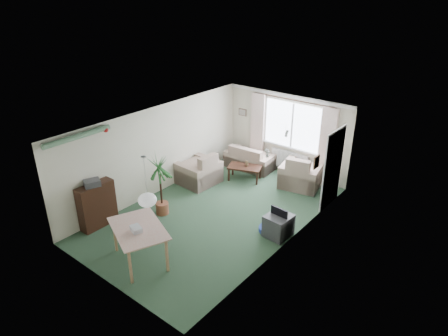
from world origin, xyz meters
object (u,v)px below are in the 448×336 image
Objects in this scene: armchair_corner at (301,170)px; coffee_table at (245,173)px; dining_table at (140,245)px; pet_bed at (270,229)px; tv_cube at (278,226)px; armchair_left at (198,168)px; sofa at (250,157)px; bookshelf at (97,205)px; houseplant at (161,185)px.

armchair_corner is 1.64m from coffee_table.
dining_table is at bearing 67.54° from armchair_corner.
pet_bed is (0.58, -2.48, -0.42)m from armchair_corner.
tv_cube is (0.81, -2.51, -0.22)m from armchair_corner.
armchair_left is at bearing -133.42° from coffee_table.
armchair_corner is at bearing 173.03° from sofa.
pet_bed is (3.31, 2.33, -0.49)m from bookshelf.
dining_table is at bearing 26.38° from armchair_left.
sofa is 1.82m from armchair_corner.
houseplant is 3.05× the size of pet_bed.
houseplant is at bearing -158.06° from pet_bed.
armchair_left is at bearing 22.76° from armchair_corner.
armchair_corner is 1.85× the size of tv_cube.
armchair_corner is at bearing 60.80° from houseplant.
bookshelf is at bearing -107.08° from coffee_table.
armchair_corner is 5.15m from dining_table.
dining_table is at bearing -120.16° from pet_bed.
sofa is 0.87m from coffee_table.
bookshelf is (-2.73, -4.81, 0.07)m from armchair_corner.
armchair_left is 1.12× the size of coffee_table.
dining_table is (1.03, -1.57, -0.40)m from houseplant.
sofa is 3.70m from tv_cube.
bookshelf is at bearing -142.78° from tv_cube.
pet_bed is (2.40, -2.57, -0.32)m from sofa.
armchair_left is 0.84× the size of dining_table.
dining_table is at bearing -56.80° from houseplant.
houseplant is at bearing -99.92° from coffee_table.
armchair_corner reaches higher than tv_cube.
armchair_left is at bearing 67.77° from sofa.
sofa is at bearing 99.81° from dining_table.
sofa reaches higher than pet_bed.
pet_bed is at bearing 21.94° from houseplant.
bookshelf is at bearing 75.26° from sofa.
armchair_corner reaches higher than armchair_left.
bookshelf is (-1.27, -4.12, 0.33)m from coffee_table.
bookshelf is (-0.34, -3.14, 0.08)m from armchair_left.
armchair_left reaches higher than tv_cube.
armchair_corner is at bearing 112.15° from tv_cube.
sofa is 1.18× the size of dining_table.
houseplant is 2.77× the size of tv_cube.
bookshelf is 1.83m from dining_table.
bookshelf is at bearing 171.73° from dining_table.
armchair_left is (-2.39, -1.66, -0.01)m from armchair_corner.
houseplant is at bearing 59.14° from bookshelf.
tv_cube is (3.54, 2.30, -0.28)m from bookshelf.
armchair_corner is 2.65m from tv_cube.
armchair_corner is 0.98× the size of bookshelf.
pet_bed is (2.04, -1.79, -0.16)m from coffee_table.
dining_table is 2.18× the size of tv_cube.
armchair_left reaches higher than dining_table.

